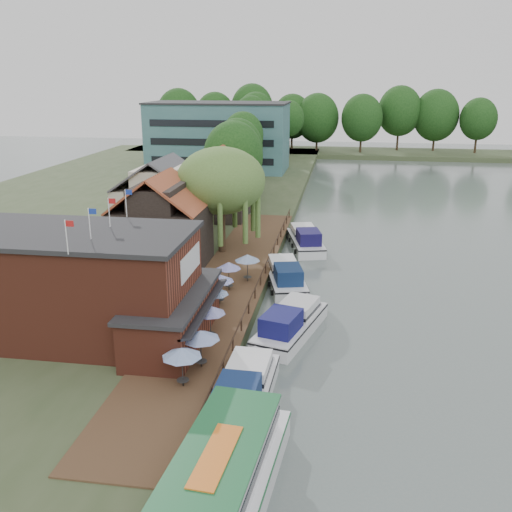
# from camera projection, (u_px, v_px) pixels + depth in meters

# --- Properties ---
(ground) EXTENTS (260.00, 260.00, 0.00)m
(ground) POSITION_uv_depth(u_px,v_px,m) (318.00, 357.00, 37.74)
(ground) COLOR #53605E
(ground) RESTS_ON ground
(land_bank) EXTENTS (50.00, 140.00, 1.00)m
(land_bank) POSITION_uv_depth(u_px,v_px,m) (103.00, 213.00, 74.95)
(land_bank) COLOR #384728
(land_bank) RESTS_ON ground
(quay_deck) EXTENTS (6.00, 50.00, 0.10)m
(quay_deck) POSITION_uv_depth(u_px,v_px,m) (229.00, 284.00, 48.01)
(quay_deck) COLOR #47301E
(quay_deck) RESTS_ON land_bank
(quay_rail) EXTENTS (0.20, 49.00, 1.00)m
(quay_rail) POSITION_uv_depth(u_px,v_px,m) (261.00, 279.00, 47.95)
(quay_rail) COLOR black
(quay_rail) RESTS_ON land_bank
(pub) EXTENTS (20.00, 11.00, 7.30)m
(pub) POSITION_uv_depth(u_px,v_px,m) (105.00, 286.00, 37.44)
(pub) COLOR maroon
(pub) RESTS_ON land_bank
(hotel_block) EXTENTS (25.40, 12.40, 12.30)m
(hotel_block) POSITION_uv_depth(u_px,v_px,m) (219.00, 136.00, 104.72)
(hotel_block) COLOR #38666B
(hotel_block) RESTS_ON land_bank
(cottage_a) EXTENTS (8.60, 7.60, 8.50)m
(cottage_a) POSITION_uv_depth(u_px,v_px,m) (161.00, 221.00, 51.54)
(cottage_a) COLOR black
(cottage_a) RESTS_ON land_bank
(cottage_b) EXTENTS (9.60, 8.60, 8.50)m
(cottage_b) POSITION_uv_depth(u_px,v_px,m) (163.00, 198.00, 61.39)
(cottage_b) COLOR beige
(cottage_b) RESTS_ON land_bank
(cottage_c) EXTENTS (7.60, 7.60, 8.50)m
(cottage_c) POSITION_uv_depth(u_px,v_px,m) (218.00, 184.00, 69.28)
(cottage_c) COLOR black
(cottage_c) RESTS_ON land_bank
(willow) EXTENTS (8.60, 8.60, 10.43)m
(willow) POSITION_uv_depth(u_px,v_px,m) (221.00, 201.00, 55.29)
(willow) COLOR #476B2D
(willow) RESTS_ON land_bank
(umbrella_0) EXTENTS (2.27, 2.27, 2.38)m
(umbrella_0) POSITION_uv_depth(u_px,v_px,m) (182.00, 367.00, 31.82)
(umbrella_0) COLOR #1B4795
(umbrella_0) RESTS_ON quay_deck
(umbrella_1) EXTENTS (2.34, 2.34, 2.38)m
(umbrella_1) POSITION_uv_depth(u_px,v_px,m) (201.00, 349.00, 33.93)
(umbrella_1) COLOR #1B3E96
(umbrella_1) RESTS_ON quay_deck
(umbrella_2) EXTENTS (2.09, 2.09, 2.38)m
(umbrella_2) POSITION_uv_depth(u_px,v_px,m) (210.00, 322.00, 37.57)
(umbrella_2) COLOR navy
(umbrella_2) RESTS_ON quay_deck
(umbrella_3) EXTENTS (1.97, 1.97, 2.38)m
(umbrella_3) POSITION_uv_depth(u_px,v_px,m) (215.00, 303.00, 40.85)
(umbrella_3) COLOR navy
(umbrella_3) RESTS_ON quay_deck
(umbrella_4) EXTENTS (2.25, 2.25, 2.38)m
(umbrella_4) POSITION_uv_depth(u_px,v_px,m) (220.00, 289.00, 43.41)
(umbrella_4) COLOR #1B2898
(umbrella_4) RESTS_ON quay_deck
(umbrella_5) EXTENTS (2.03, 2.03, 2.38)m
(umbrella_5) POSITION_uv_depth(u_px,v_px,m) (229.00, 276.00, 46.24)
(umbrella_5) COLOR navy
(umbrella_5) RESTS_ON quay_deck
(umbrella_6) EXTENTS (2.16, 2.16, 2.38)m
(umbrella_6) POSITION_uv_depth(u_px,v_px,m) (247.00, 268.00, 48.21)
(umbrella_6) COLOR navy
(umbrella_6) RESTS_ON quay_deck
(cruiser_0) EXTENTS (3.48, 10.02, 2.41)m
(cruiser_0) POSITION_uv_depth(u_px,v_px,m) (244.00, 386.00, 31.95)
(cruiser_0) COLOR silver
(cruiser_0) RESTS_ON ground
(cruiser_1) EXTENTS (5.72, 10.47, 2.42)m
(cruiser_1) POSITION_uv_depth(u_px,v_px,m) (291.00, 319.00, 40.65)
(cruiser_1) COLOR silver
(cruiser_1) RESTS_ON ground
(cruiser_2) EXTENTS (5.50, 10.37, 2.40)m
(cruiser_2) POSITION_uv_depth(u_px,v_px,m) (285.00, 273.00, 50.22)
(cruiser_2) COLOR silver
(cruiser_2) RESTS_ON ground
(cruiser_3) EXTENTS (5.56, 10.57, 2.45)m
(cruiser_3) POSITION_uv_depth(u_px,v_px,m) (305.00, 237.00, 61.30)
(cruiser_3) COLOR silver
(cruiser_3) RESTS_ON ground
(tour_boat) EXTENTS (5.25, 14.75, 3.16)m
(tour_boat) POSITION_uv_depth(u_px,v_px,m) (212.00, 498.00, 22.94)
(tour_boat) COLOR silver
(tour_boat) RESTS_ON ground
(swan) EXTENTS (0.44, 0.44, 0.44)m
(swan) POSITION_uv_depth(u_px,v_px,m) (257.00, 444.00, 28.50)
(swan) COLOR white
(swan) RESTS_ON ground
(bank_tree_0) EXTENTS (8.00, 8.00, 11.22)m
(bank_tree_0) POSITION_uv_depth(u_px,v_px,m) (233.00, 163.00, 76.28)
(bank_tree_0) COLOR #143811
(bank_tree_0) RESTS_ON land_bank
(bank_tree_1) EXTENTS (7.57, 7.57, 10.97)m
(bank_tree_1) POSITION_uv_depth(u_px,v_px,m) (237.00, 156.00, 84.08)
(bank_tree_1) COLOR #143811
(bank_tree_1) RESTS_ON land_bank
(bank_tree_2) EXTENTS (6.76, 6.76, 11.28)m
(bank_tree_2) POSITION_uv_depth(u_px,v_px,m) (243.00, 146.00, 94.29)
(bank_tree_2) COLOR #143811
(bank_tree_2) RESTS_ON land_bank
(bank_tree_3) EXTENTS (6.71, 6.71, 13.18)m
(bank_tree_3) POSITION_uv_depth(u_px,v_px,m) (251.00, 130.00, 112.78)
(bank_tree_3) COLOR #143811
(bank_tree_3) RESTS_ON land_bank
(bank_tree_4) EXTENTS (6.42, 6.42, 11.96)m
(bank_tree_4) POSITION_uv_depth(u_px,v_px,m) (289.00, 130.00, 119.30)
(bank_tree_4) COLOR #143811
(bank_tree_4) RESTS_ON land_bank
(bank_tree_5) EXTENTS (8.50, 8.50, 13.43)m
(bank_tree_5) POSITION_uv_depth(u_px,v_px,m) (256.00, 123.00, 127.50)
(bank_tree_5) COLOR #143811
(bank_tree_5) RESTS_ON land_bank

